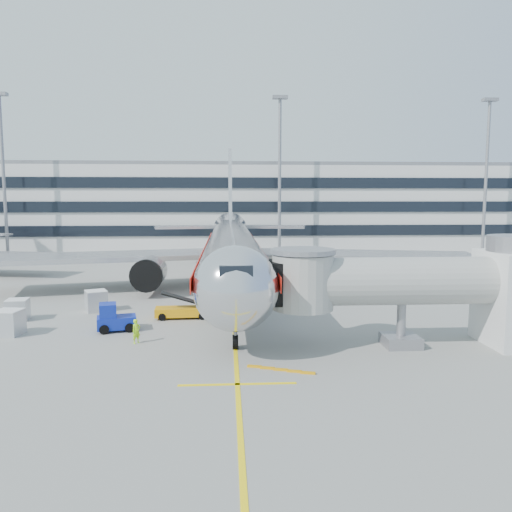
{
  "coord_description": "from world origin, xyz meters",
  "views": [
    {
      "loc": [
        -0.47,
        -38.25,
        9.3
      ],
      "look_at": [
        2.22,
        7.98,
        4.0
      ],
      "focal_mm": 35.0,
      "sensor_mm": 36.0,
      "label": 1
    }
  ],
  "objects": [
    {
      "name": "stop_bar",
      "position": [
        0.0,
        -14.0,
        0.01
      ],
      "size": [
        6.0,
        0.25,
        0.01
      ],
      "primitive_type": "cube",
      "color": "yellow",
      "rests_on": "ground"
    },
    {
      "name": "jet_bridge",
      "position": [
        12.18,
        -8.0,
        3.87
      ],
      "size": [
        17.8,
        4.5,
        7.0
      ],
      "color": "silver",
      "rests_on": "ground"
    },
    {
      "name": "cargo_container_front",
      "position": [
        -16.63,
        0.42,
        0.83
      ],
      "size": [
        1.75,
        1.75,
        1.64
      ],
      "color": "silver",
      "rests_on": "ground"
    },
    {
      "name": "light_mast_east",
      "position": [
        42.0,
        42.0,
        14.88
      ],
      "size": [
        2.4,
        1.2,
        25.45
      ],
      "color": "gray",
      "rests_on": "ground"
    },
    {
      "name": "light_mast_centre",
      "position": [
        8.0,
        42.0,
        14.88
      ],
      "size": [
        2.4,
        1.2,
        25.45
      ],
      "color": "gray",
      "rests_on": "ground"
    },
    {
      "name": "light_mast_west",
      "position": [
        -35.0,
        42.0,
        14.88
      ],
      "size": [
        2.4,
        1.2,
        25.45
      ],
      "color": "gray",
      "rests_on": "ground"
    },
    {
      "name": "belt_loader",
      "position": [
        -4.0,
        0.37,
        0.6
      ],
      "size": [
        4.48,
        1.79,
        2.12
      ],
      "color": "orange",
      "rests_on": "ground"
    },
    {
      "name": "terminal",
      "position": [
        0.0,
        57.95,
        7.8
      ],
      "size": [
        150.0,
        24.25,
        15.6
      ],
      "color": "silver",
      "rests_on": "ground"
    },
    {
      "name": "cargo_container_right",
      "position": [
        -11.39,
        3.28,
        0.87
      ],
      "size": [
        2.17,
        2.17,
        1.74
      ],
      "color": "silver",
      "rests_on": "ground"
    },
    {
      "name": "baggage_tug",
      "position": [
        -8.5,
        -3.23,
        0.87
      ],
      "size": [
        2.94,
        2.21,
        2.0
      ],
      "color": "#0D2299",
      "rests_on": "ground"
    },
    {
      "name": "lead_in_line",
      "position": [
        0.0,
        10.0,
        0.01
      ],
      "size": [
        0.25,
        70.0,
        0.01
      ],
      "primitive_type": "cube",
      "color": "yellow",
      "rests_on": "ground"
    },
    {
      "name": "ground",
      "position": [
        0.0,
        0.0,
        0.0
      ],
      "size": [
        180.0,
        180.0,
        0.0
      ],
      "primitive_type": "plane",
      "color": "gray",
      "rests_on": "ground"
    },
    {
      "name": "ramp_worker",
      "position": [
        -6.38,
        -6.39,
        0.79
      ],
      "size": [
        0.68,
        0.67,
        1.59
      ],
      "primitive_type": "imported",
      "rotation": [
        0.0,
        0.0,
        0.76
      ],
      "color": "#AEFD1A",
      "rests_on": "ground"
    },
    {
      "name": "main_jet",
      "position": [
        0.0,
        11.72,
        4.23
      ],
      "size": [
        50.95,
        48.7,
        16.06
      ],
      "color": "silver",
      "rests_on": "ground"
    },
    {
      "name": "cargo_container_left",
      "position": [
        -15.48,
        -3.86,
        0.88
      ],
      "size": [
        1.83,
        1.83,
        1.75
      ],
      "color": "silver",
      "rests_on": "ground"
    }
  ]
}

